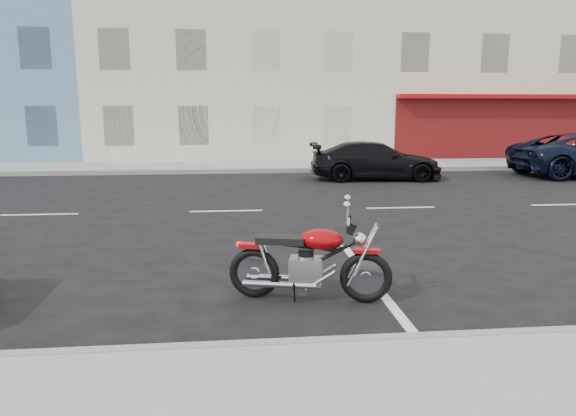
% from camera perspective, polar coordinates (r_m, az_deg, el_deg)
% --- Properties ---
extents(ground, '(120.00, 120.00, 0.00)m').
position_cam_1_polar(ground, '(11.65, 3.01, -0.16)').
color(ground, black).
rests_on(ground, ground).
extents(sidewalk_far, '(80.00, 3.40, 0.15)m').
position_cam_1_polar(sidewalk_far, '(20.39, -14.88, 4.41)').
color(sidewalk_far, gray).
rests_on(sidewalk_far, ground).
extents(curb_far, '(80.00, 0.12, 0.16)m').
position_cam_1_polar(curb_far, '(18.72, -15.70, 3.84)').
color(curb_far, gray).
rests_on(curb_far, ground).
extents(bldg_cream, '(12.00, 12.00, 11.50)m').
position_cam_1_polar(bldg_cream, '(27.84, -6.47, 18.01)').
color(bldg_cream, beige).
rests_on(bldg_cream, ground).
extents(bldg_corner, '(14.00, 12.00, 12.50)m').
position_cam_1_polar(bldg_corner, '(30.67, 19.91, 17.73)').
color(bldg_corner, beige).
rests_on(bldg_corner, ground).
extents(fire_hydrant, '(0.20, 0.20, 0.72)m').
position_cam_1_polar(fire_hydrant, '(24.17, 29.14, 5.44)').
color(fire_hydrant, beige).
rests_on(fire_hydrant, sidewalk_far).
extents(motorcycle, '(1.90, 0.75, 0.97)m').
position_cam_1_polar(motorcycle, '(6.03, 8.92, -6.41)').
color(motorcycle, black).
rests_on(motorcycle, ground).
extents(car_far, '(4.34, 2.02, 1.22)m').
position_cam_1_polar(car_far, '(16.92, 9.68, 5.21)').
color(car_far, black).
rests_on(car_far, ground).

